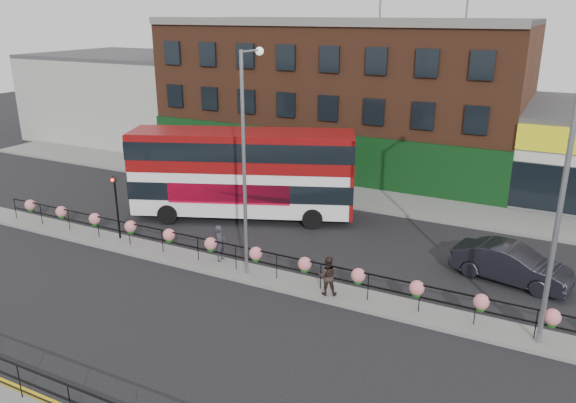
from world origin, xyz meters
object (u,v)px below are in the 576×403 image
at_px(car, 511,264).
at_px(lamp_column_east, 569,155).
at_px(lamp_column_west, 247,146).
at_px(double_decker_bus, 243,166).
at_px(pedestrian_b, 328,276).
at_px(pedestrian_a, 220,243).

height_order(car, lamp_column_east, lamp_column_east).
height_order(lamp_column_west, lamp_column_east, lamp_column_east).
height_order(double_decker_bus, car, double_decker_bus).
height_order(pedestrian_b, lamp_column_east, lamp_column_east).
relative_size(pedestrian_b, lamp_column_east, 0.15).
xyz_separation_m(car, lamp_column_east, (1.46, -4.39, 5.83)).
bearing_deg(lamp_column_east, car, 108.36).
bearing_deg(pedestrian_b, lamp_column_east, 161.34).
bearing_deg(lamp_column_east, pedestrian_b, -177.01).
bearing_deg(lamp_column_west, double_decker_bus, 123.05).
bearing_deg(lamp_column_east, pedestrian_a, 178.38).
height_order(double_decker_bus, pedestrian_b, double_decker_bus).
bearing_deg(double_decker_bus, lamp_column_east, -21.07).
xyz_separation_m(double_decker_bus, pedestrian_a, (2.13, -5.55, -1.97)).
relative_size(pedestrian_b, lamp_column_west, 0.17).
bearing_deg(car, lamp_column_west, 124.98).
distance_m(pedestrian_b, lamp_column_east, 9.59).
height_order(double_decker_bus, pedestrian_a, double_decker_bus).
height_order(pedestrian_a, lamp_column_west, lamp_column_west).
distance_m(car, pedestrian_a, 12.46).
distance_m(car, pedestrian_b, 7.89).
distance_m(car, lamp_column_east, 7.45).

